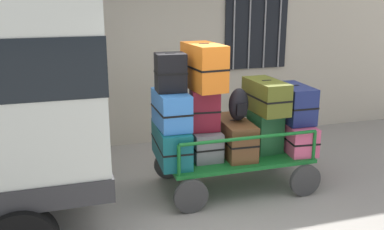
# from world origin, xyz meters

# --- Properties ---
(ground_plane) EXTENTS (40.00, 40.00, 0.00)m
(ground_plane) POSITION_xyz_m (0.00, 0.00, 0.00)
(ground_plane) COLOR gray
(luggage_cart) EXTENTS (2.01, 1.14, 0.48)m
(luggage_cart) POSITION_xyz_m (0.37, 0.34, 0.38)
(luggage_cart) COLOR #146023
(luggage_cart) RESTS_ON ground
(cart_railing) EXTENTS (1.88, 1.01, 0.41)m
(cart_railing) POSITION_xyz_m (0.37, 0.34, 0.81)
(cart_railing) COLOR #146023
(cart_railing) RESTS_ON luggage_cart
(suitcase_left_bottom) EXTENTS (0.43, 0.94, 0.47)m
(suitcase_left_bottom) POSITION_xyz_m (-0.51, 0.37, 0.71)
(suitcase_left_bottom) COLOR #0F5960
(suitcase_left_bottom) RESTS_ON luggage_cart
(suitcase_left_middle) EXTENTS (0.38, 0.71, 0.46)m
(suitcase_left_middle) POSITION_xyz_m (-0.51, 0.34, 1.18)
(suitcase_left_middle) COLOR #3372C6
(suitcase_left_middle) RESTS_ON suitcase_left_bottom
(suitcase_left_top) EXTENTS (0.39, 0.33, 0.48)m
(suitcase_left_top) POSITION_xyz_m (-0.51, 0.36, 1.65)
(suitcase_left_top) COLOR black
(suitcase_left_top) RESTS_ON suitcase_left_middle
(suitcase_midleft_bottom) EXTENTS (0.39, 0.53, 0.39)m
(suitcase_midleft_bottom) POSITION_xyz_m (-0.07, 0.33, 0.67)
(suitcase_midleft_bottom) COLOR slate
(suitcase_midleft_bottom) RESTS_ON luggage_cart
(suitcase_midleft_middle) EXTENTS (0.39, 0.29, 0.54)m
(suitcase_midleft_middle) POSITION_xyz_m (-0.07, 0.32, 1.14)
(suitcase_midleft_middle) COLOR maroon
(suitcase_midleft_middle) RESTS_ON suitcase_midleft_bottom
(suitcase_midleft_top) EXTENTS (0.44, 0.76, 0.58)m
(suitcase_midleft_top) POSITION_xyz_m (-0.07, 0.37, 1.70)
(suitcase_midleft_top) COLOR orange
(suitcase_midleft_top) RESTS_ON suitcase_midleft_middle
(suitcase_center_bottom) EXTENTS (0.43, 0.92, 0.48)m
(suitcase_center_bottom) POSITION_xyz_m (0.37, 0.37, 0.72)
(suitcase_center_bottom) COLOR brown
(suitcase_center_bottom) RESTS_ON luggage_cart
(suitcase_midright_bottom) EXTENTS (0.41, 0.44, 0.56)m
(suitcase_midright_bottom) POSITION_xyz_m (0.81, 0.33, 0.76)
(suitcase_midright_bottom) COLOR #194C28
(suitcase_midright_bottom) RESTS_ON luggage_cart
(suitcase_midright_middle) EXTENTS (0.40, 0.79, 0.43)m
(suitcase_midright_middle) POSITION_xyz_m (0.81, 0.36, 1.26)
(suitcase_midright_middle) COLOR #4C5119
(suitcase_midright_middle) RESTS_ON suitcase_midright_bottom
(suitcase_right_bottom) EXTENTS (0.46, 0.93, 0.39)m
(suitcase_right_bottom) POSITION_xyz_m (1.25, 0.32, 0.67)
(suitcase_right_bottom) COLOR #CC4C72
(suitcase_right_bottom) RESTS_ON luggage_cart
(suitcase_right_middle) EXTENTS (0.40, 0.73, 0.50)m
(suitcase_right_middle) POSITION_xyz_m (1.25, 0.38, 1.12)
(suitcase_right_middle) COLOR navy
(suitcase_right_middle) RESTS_ON suitcase_right_bottom
(backpack) EXTENTS (0.27, 0.22, 0.44)m
(backpack) POSITION_xyz_m (0.40, 0.32, 1.18)
(backpack) COLOR black
(backpack) RESTS_ON suitcase_center_bottom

